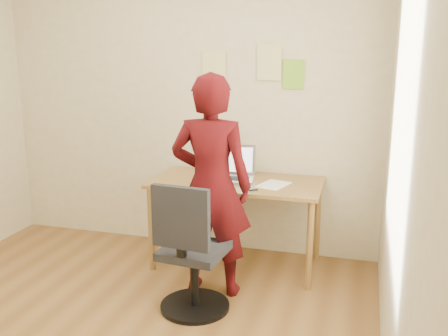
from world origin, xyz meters
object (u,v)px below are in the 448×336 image
(phone, at_px, (251,188))
(person, at_px, (211,186))
(laptop, at_px, (232,172))
(office_chair, at_px, (190,258))
(desk, at_px, (237,191))

(phone, xyz_separation_m, person, (-0.22, -0.31, 0.08))
(laptop, distance_m, person, 0.57)
(laptop, relative_size, phone, 2.70)
(laptop, xyz_separation_m, office_chair, (-0.04, -0.94, -0.39))
(desk, distance_m, person, 0.54)
(laptop, height_order, person, person)
(desk, distance_m, laptop, 0.17)
(desk, height_order, office_chair, office_chair)
(person, bearing_deg, desk, -100.07)
(phone, relative_size, person, 0.09)
(desk, xyz_separation_m, person, (-0.06, -0.51, 0.17))
(office_chair, height_order, person, person)
(office_chair, relative_size, person, 0.58)
(phone, distance_m, office_chair, 0.80)
(desk, distance_m, office_chair, 0.91)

